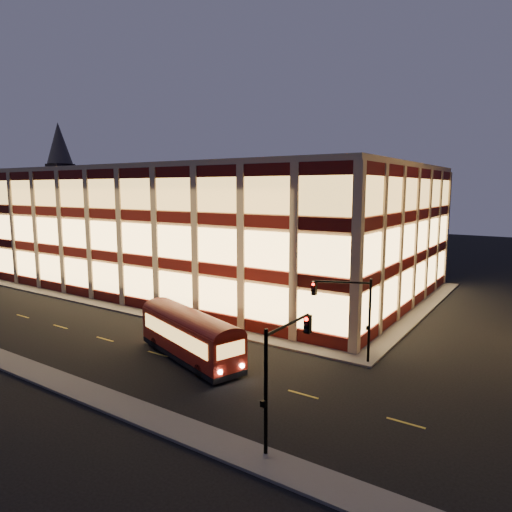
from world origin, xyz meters
The scene contains 9 objects.
ground centered at (0.00, 0.00, 0.00)m, with size 200.00×200.00×0.00m, color black.
sidewalk_office_south centered at (-3.00, 1.00, 0.07)m, with size 54.00×2.00×0.15m, color #514F4C.
sidewalk_office_east centered at (23.00, 17.00, 0.07)m, with size 2.00×30.00×0.15m, color #514F4C.
office_building centered at (-2.91, 16.91, 7.25)m, with size 50.45×30.45×14.50m.
church_tower centered at (-70.00, 40.00, 9.00)m, with size 5.00×5.00×18.00m, color #2D2621.
church_spire centered at (-70.00, 40.00, 23.00)m, with size 6.00×6.00×10.00m, color #4C473F.
traffic_signal_far centered at (22.21, 0.24, 4.11)m, with size 3.79×1.87×6.00m.
traffic_signal_near centered at (23.50, -11.03, 4.13)m, with size 0.32×4.45×6.00m.
trolley_bus centered at (12.59, -5.36, 1.94)m, with size 10.60×5.80×3.50m.
Camera 1 is at (33.75, -28.73, 12.08)m, focal length 32.00 mm.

